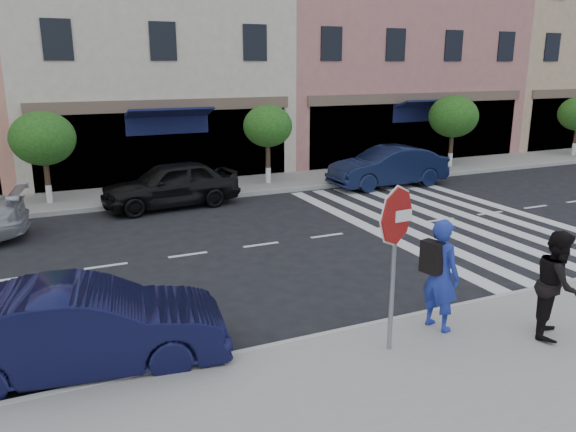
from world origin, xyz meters
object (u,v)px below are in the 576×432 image
object	(u,v)px
stop_sign	(396,234)
car_far_right	(388,167)
car_near_mid	(84,328)
photographer	(441,275)
car_far_mid	(171,184)
walker	(557,284)

from	to	relation	value
stop_sign	car_far_right	bearing A→B (deg)	53.33
car_near_mid	car_far_right	world-z (taller)	car_far_right
photographer	car_far_right	bearing A→B (deg)	-44.10
photographer	car_far_mid	bearing A→B (deg)	-2.96
car_far_right	car_near_mid	bearing A→B (deg)	-51.22
photographer	walker	size ratio (longest dim) A/B	1.07
walker	car_far_right	size ratio (longest dim) A/B	0.39
car_near_mid	stop_sign	bearing A→B (deg)	-101.66
walker	car_near_mid	distance (m)	7.82
car_far_mid	car_far_right	world-z (taller)	car_far_right
car_near_mid	car_far_mid	size ratio (longest dim) A/B	0.97
walker	car_far_mid	bearing A→B (deg)	67.06
walker	photographer	bearing A→B (deg)	107.56
stop_sign	photographer	bearing A→B (deg)	11.60
walker	car_far_mid	size ratio (longest dim) A/B	0.41
stop_sign	photographer	world-z (taller)	stop_sign
stop_sign	car_near_mid	bearing A→B (deg)	157.58
car_far_right	photographer	bearing A→B (deg)	-29.77
stop_sign	car_near_mid	world-z (taller)	stop_sign
car_far_mid	car_far_right	bearing A→B (deg)	82.82
car_near_mid	car_far_right	size ratio (longest dim) A/B	0.93
car_far_right	stop_sign	bearing A→B (deg)	-33.53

